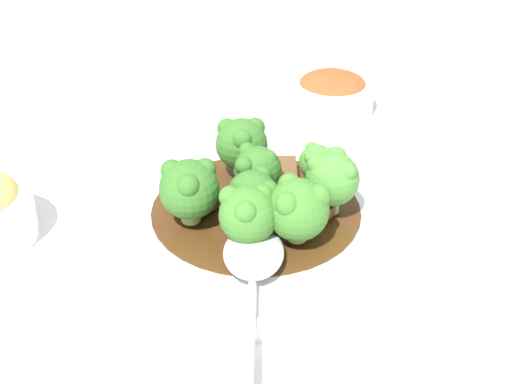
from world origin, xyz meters
TOP-DOWN VIEW (x-y plane):
  - ground_plane at (0.00, 0.00)m, footprint 4.00×4.00m
  - main_plate at (0.00, 0.00)m, footprint 0.31×0.31m
  - beef_strip_0 at (0.02, 0.04)m, footprint 0.03×0.07m
  - beef_strip_1 at (0.03, -0.01)m, footprint 0.08×0.07m
  - beef_strip_2 at (-0.06, 0.00)m, footprint 0.06×0.05m
  - broccoli_floret_0 at (0.05, 0.05)m, footprint 0.03×0.03m
  - broccoli_floret_1 at (-0.02, 0.05)m, footprint 0.05×0.05m
  - broccoli_floret_2 at (0.07, 0.00)m, footprint 0.05×0.05m
  - broccoli_floret_3 at (0.04, -0.04)m, footprint 0.05×0.05m
  - broccoli_floret_4 at (-0.00, -0.06)m, footprint 0.05×0.05m
  - broccoli_floret_5 at (0.00, -0.03)m, footprint 0.04×0.04m
  - broccoli_floret_6 at (-0.00, 0.01)m, footprint 0.04×0.04m
  - broccoli_floret_7 at (-0.05, -0.03)m, footprint 0.05×0.05m
  - serving_spoon at (0.01, -0.09)m, footprint 0.06×0.25m
  - side_bowl_kimchi at (0.06, 0.24)m, footprint 0.10×0.10m

SIDE VIEW (x-z plane):
  - ground_plane at x=0.00m, z-range 0.00..0.00m
  - main_plate at x=0.00m, z-range 0.00..0.02m
  - side_bowl_kimchi at x=0.06m, z-range 0.00..0.05m
  - beef_strip_1 at x=0.03m, z-range 0.02..0.03m
  - beef_strip_2 at x=-0.06m, z-range 0.02..0.03m
  - serving_spoon at x=0.01m, z-range 0.02..0.03m
  - beef_strip_0 at x=0.02m, z-range 0.02..0.03m
  - broccoli_floret_0 at x=0.05m, z-range 0.02..0.06m
  - broccoli_floret_5 at x=0.00m, z-range 0.02..0.07m
  - broccoli_floret_4 at x=0.00m, z-range 0.02..0.08m
  - broccoli_floret_6 at x=0.00m, z-range 0.02..0.08m
  - broccoli_floret_3 at x=0.04m, z-range 0.02..0.08m
  - broccoli_floret_1 at x=-0.02m, z-range 0.02..0.08m
  - broccoli_floret_7 at x=-0.05m, z-range 0.02..0.08m
  - broccoli_floret_2 at x=0.07m, z-range 0.02..0.08m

